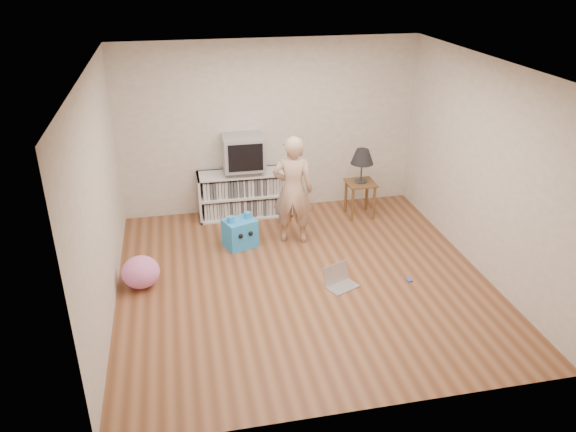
# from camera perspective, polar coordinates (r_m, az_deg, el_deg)

# --- Properties ---
(ground) EXTENTS (4.50, 4.50, 0.00)m
(ground) POSITION_cam_1_polar(r_m,az_deg,el_deg) (7.02, 1.51, -6.44)
(ground) COLOR brown
(ground) RESTS_ON ground
(walls) EXTENTS (4.52, 4.52, 2.60)m
(walls) POSITION_cam_1_polar(r_m,az_deg,el_deg) (6.43, 1.64, 3.46)
(walls) COLOR beige
(walls) RESTS_ON ground
(ceiling) EXTENTS (4.50, 4.50, 0.01)m
(ceiling) POSITION_cam_1_polar(r_m,az_deg,el_deg) (6.07, 1.80, 14.92)
(ceiling) COLOR white
(ceiling) RESTS_ON walls
(media_unit) EXTENTS (1.40, 0.45, 0.70)m
(media_unit) POSITION_cam_1_polar(r_m,az_deg,el_deg) (8.58, -4.43, 2.29)
(media_unit) COLOR white
(media_unit) RESTS_ON ground
(dvd_deck) EXTENTS (0.45, 0.35, 0.07)m
(dvd_deck) POSITION_cam_1_polar(r_m,az_deg,el_deg) (8.42, -4.50, 4.66)
(dvd_deck) COLOR gray
(dvd_deck) RESTS_ON media_unit
(crt_tv) EXTENTS (0.60, 0.53, 0.50)m
(crt_tv) POSITION_cam_1_polar(r_m,az_deg,el_deg) (8.32, -4.57, 6.49)
(crt_tv) COLOR #96969B
(crt_tv) RESTS_ON dvd_deck
(side_table) EXTENTS (0.42, 0.42, 0.55)m
(side_table) POSITION_cam_1_polar(r_m,az_deg,el_deg) (8.57, 7.35, 2.61)
(side_table) COLOR brown
(side_table) RESTS_ON ground
(table_lamp) EXTENTS (0.34, 0.34, 0.52)m
(table_lamp) POSITION_cam_1_polar(r_m,az_deg,el_deg) (8.38, 7.55, 5.92)
(table_lamp) COLOR #333333
(table_lamp) RESTS_ON side_table
(person) EXTENTS (0.64, 0.50, 1.53)m
(person) POSITION_cam_1_polar(r_m,az_deg,el_deg) (7.60, 0.50, 2.65)
(person) COLOR tan
(person) RESTS_ON ground
(laptop) EXTENTS (0.45, 0.42, 0.25)m
(laptop) POSITION_cam_1_polar(r_m,az_deg,el_deg) (6.90, 5.19, -6.50)
(laptop) COLOR silver
(laptop) RESTS_ON ground
(playing_cards) EXTENTS (0.07, 0.09, 0.02)m
(playing_cards) POSITION_cam_1_polar(r_m,az_deg,el_deg) (7.15, 12.20, -6.34)
(playing_cards) COLOR #4554BA
(playing_cards) RESTS_ON ground
(plush_blue) EXTENTS (0.50, 0.45, 0.47)m
(plush_blue) POSITION_cam_1_polar(r_m,az_deg,el_deg) (7.72, -4.91, -1.68)
(plush_blue) COLOR #2799FF
(plush_blue) RESTS_ON ground
(plush_pink) EXTENTS (0.49, 0.49, 0.39)m
(plush_pink) POSITION_cam_1_polar(r_m,az_deg,el_deg) (7.02, -14.73, -5.54)
(plush_pink) COLOR pink
(plush_pink) RESTS_ON ground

